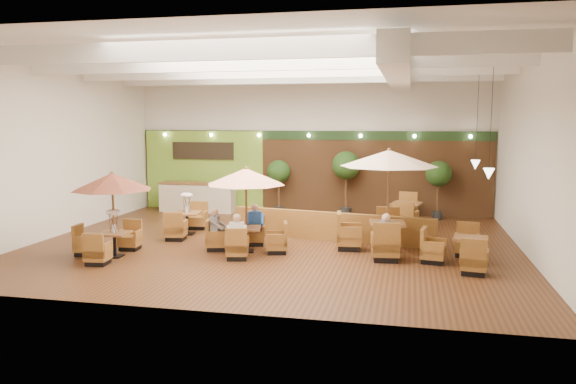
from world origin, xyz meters
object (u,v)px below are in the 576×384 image
(table_2, at_px, (386,178))
(topiary_0, at_px, (279,174))
(table_3, at_px, (187,219))
(topiary_1, at_px, (346,168))
(diner_3, at_px, (386,232))
(diner_4, at_px, (386,232))
(booth_divider, at_px, (331,226))
(diner_1, at_px, (255,220))
(table_0, at_px, (111,195))
(table_4, at_px, (459,251))
(table_5, at_px, (406,215))
(diner_0, at_px, (237,231))
(table_1, at_px, (246,193))
(service_counter, at_px, (197,197))
(diner_2, at_px, (217,225))
(topiary_2, at_px, (438,176))

(table_2, relative_size, topiary_0, 1.37)
(table_3, xyz_separation_m, topiary_1, (4.58, 4.50, 1.35))
(diner_3, distance_m, diner_4, 0.01)
(booth_divider, height_order, diner_1, diner_1)
(table_0, relative_size, table_4, 0.93)
(topiary_0, relative_size, topiary_1, 0.85)
(table_5, xyz_separation_m, diner_0, (-4.31, -5.66, 0.35))
(table_4, bearing_deg, booth_divider, 159.00)
(booth_divider, distance_m, topiary_1, 4.68)
(table_1, height_order, diner_0, table_1)
(table_3, height_order, diner_4, table_3)
(service_counter, height_order, table_1, table_1)
(booth_divider, relative_size, table_4, 2.53)
(table_2, bearing_deg, table_1, -173.95)
(diner_4, bearing_deg, table_0, -171.84)
(topiary_0, bearing_deg, service_counter, -176.52)
(table_4, relative_size, topiary_1, 1.01)
(table_3, height_order, diner_0, table_3)
(table_0, bearing_deg, diner_4, 3.50)
(table_3, xyz_separation_m, table_5, (6.85, 2.88, -0.09))
(diner_2, bearing_deg, diner_3, 80.38)
(diner_0, bearing_deg, booth_divider, 39.44)
(table_4, height_order, topiary_0, topiary_0)
(table_2, relative_size, table_4, 1.16)
(table_5, bearing_deg, topiary_0, 175.78)
(table_4, bearing_deg, topiary_2, 101.66)
(service_counter, relative_size, topiary_0, 1.42)
(table_0, height_order, table_3, table_0)
(topiary_2, bearing_deg, topiary_0, 180.00)
(table_5, height_order, diner_4, diner_4)
(topiary_2, bearing_deg, service_counter, -178.77)
(diner_1, bearing_deg, service_counter, -68.01)
(diner_0, distance_m, diner_3, 3.88)
(topiary_1, height_order, diner_0, topiary_1)
(table_1, distance_m, diner_2, 1.26)
(table_2, bearing_deg, diner_0, -162.09)
(booth_divider, xyz_separation_m, table_5, (2.22, 2.85, -0.04))
(table_1, bearing_deg, diner_4, -15.88)
(service_counter, height_order, topiary_2, topiary_2)
(table_1, distance_m, diner_4, 3.93)
(topiary_1, bearing_deg, topiary_2, 0.00)
(topiary_1, bearing_deg, table_3, -135.52)
(table_5, xyz_separation_m, diner_1, (-4.31, -3.92, 0.35))
(service_counter, xyz_separation_m, diner_0, (3.87, -7.08, 0.17))
(booth_divider, bearing_deg, topiary_2, 62.74)
(table_4, relative_size, table_5, 0.86)
(table_4, bearing_deg, diner_3, -169.76)
(table_2, bearing_deg, table_4, -35.24)
(table_4, relative_size, diner_4, 3.24)
(table_4, bearing_deg, topiary_0, 143.07)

